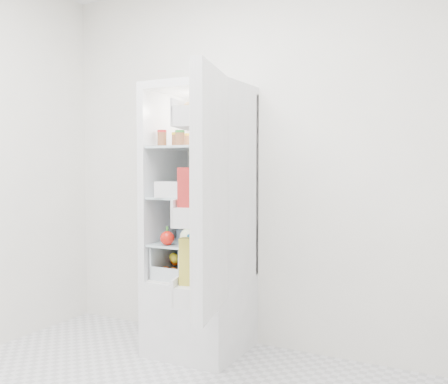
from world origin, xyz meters
The scene contains 20 objects.
room_walls centered at (0.00, 0.00, 1.59)m, with size 3.02×3.02×2.61m.
refrigerator centered at (-0.20, 1.25, 0.67)m, with size 0.60×0.60×1.80m.
shelf_low centered at (-0.20, 1.19, 0.74)m, with size 0.49×0.53×0.01m, color silver.
shelf_mid centered at (-0.20, 1.19, 1.05)m, with size 0.49×0.53×0.01m, color silver.
shelf_top centered at (-0.20, 1.19, 1.38)m, with size 0.49×0.53×0.01m, color silver.
crisper_left centered at (-0.32, 1.19, 0.61)m, with size 0.23×0.46×0.22m, color silver, non-canonical shape.
crisper_right centered at (-0.08, 1.19, 0.61)m, with size 0.23×0.46×0.22m, color silver, non-canonical shape.
condiment_jars centered at (-0.21, 1.13, 1.43)m, with size 0.46×0.34×0.08m.
squeeze_bottle centered at (0.01, 1.23, 1.48)m, with size 0.05×0.05×0.18m, color white.
tub_white centered at (-0.31, 1.00, 1.11)m, with size 0.16×0.16×0.10m, color silver.
tub_cream centered at (-0.13, 1.15, 1.09)m, with size 0.12×0.12×0.07m, color beige.
tin_red centered at (-0.03, 1.07, 1.09)m, with size 0.09×0.09×0.06m, color red.
tub_green centered at (-0.05, 1.28, 1.10)m, with size 0.10×0.14×0.08m, color #3E8947.
red_cabbage centered at (-0.13, 1.21, 0.84)m, with size 0.19×0.19×0.19m, color #61215A.
bell_pepper centered at (-0.31, 0.97, 0.79)m, with size 0.09×0.09×0.09m, color red.
mushroom_bowl centered at (-0.35, 1.28, 0.78)m, with size 0.14×0.14×0.07m, color #8FB2D5.
salad_bag centered at (-0.14, 0.97, 0.81)m, with size 0.12×0.12×0.12m, color beige.
citrus_pile centered at (-0.32, 1.17, 0.58)m, with size 0.20×0.31×0.16m.
veg_pile centered at (-0.07, 1.18, 0.56)m, with size 0.16×0.30×0.10m.
fridge_door centered at (0.18, 0.62, 1.09)m, with size 0.31×0.59×1.30m.
Camera 1 is at (1.50, -1.69, 1.25)m, focal length 40.00 mm.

